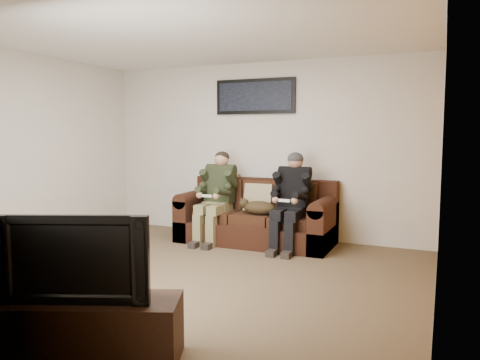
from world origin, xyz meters
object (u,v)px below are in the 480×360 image
at_px(sofa, 258,219).
at_px(cat, 258,207).
at_px(person_left, 217,191).
at_px(framed_poster, 255,96).
at_px(tv_stand, 79,330).
at_px(television, 76,256).
at_px(person_right, 291,195).

height_order(sofa, cat, sofa).
height_order(person_left, framed_poster, framed_poster).
bearing_deg(tv_stand, television, 157.97).
height_order(tv_stand, television, television).
bearing_deg(television, tv_stand, -22.03).
bearing_deg(person_left, sofa, 18.00).
bearing_deg(framed_poster, sofa, -62.75).
height_order(cat, tv_stand, cat).
xyz_separation_m(sofa, television, (0.17, -3.78, 0.40)).
bearing_deg(person_left, cat, -2.42).
bearing_deg(tv_stand, person_left, 79.48).
xyz_separation_m(person_right, cat, (-0.47, -0.03, -0.19)).
relative_size(framed_poster, television, 1.21).
relative_size(framed_poster, tv_stand, 0.91).
bearing_deg(tv_stand, sofa, 70.58).
xyz_separation_m(framed_poster, tv_stand, (0.37, -4.17, -1.88)).
distance_m(cat, framed_poster, 1.70).
xyz_separation_m(sofa, tv_stand, (0.17, -3.78, -0.12)).
distance_m(person_left, tv_stand, 3.70).
bearing_deg(person_right, television, -96.16).
relative_size(sofa, framed_poster, 1.74).
height_order(person_left, person_right, person_right).
height_order(person_right, framed_poster, framed_poster).
height_order(sofa, person_right, person_right).
bearing_deg(cat, television, -88.67).
bearing_deg(sofa, framed_poster, 117.25).
relative_size(cat, framed_poster, 0.53).
bearing_deg(sofa, television, -87.39).
distance_m(person_left, person_right, 1.12).
relative_size(cat, television, 0.64).
xyz_separation_m(sofa, cat, (0.09, -0.21, 0.20)).
bearing_deg(sofa, cat, -66.90).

